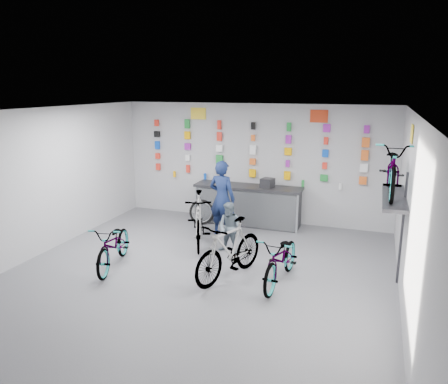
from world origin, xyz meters
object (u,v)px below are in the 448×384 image
at_px(bike_left, 114,245).
at_px(bike_center, 229,250).
at_px(clerk, 222,198).
at_px(bike_service, 199,219).
at_px(customer, 230,228).
at_px(counter, 248,206).
at_px(bike_right, 282,259).

bearing_deg(bike_left, bike_center, -7.78).
bearing_deg(clerk, bike_service, 81.27).
bearing_deg(clerk, customer, 128.16).
bearing_deg(bike_service, clerk, 49.63).
distance_m(counter, customer, 1.99).
distance_m(bike_left, bike_center, 2.27).
xyz_separation_m(bike_center, clerk, (-0.93, 2.20, 0.34)).
bearing_deg(clerk, counter, -98.85).
bearing_deg(bike_service, customer, -38.04).
height_order(counter, bike_center, bike_center).
bearing_deg(counter, bike_center, -79.46).
distance_m(counter, bike_left, 3.82).
relative_size(counter, bike_service, 1.41).
bearing_deg(clerk, bike_left, 72.00).
xyz_separation_m(bike_left, bike_service, (1.06, 1.70, 0.13)).
xyz_separation_m(counter, clerk, (-0.34, -0.98, 0.40)).
xyz_separation_m(bike_service, clerk, (0.26, 0.77, 0.31)).
height_order(bike_service, clerk, clerk).
bearing_deg(bike_left, clerk, 47.30).
relative_size(bike_left, clerk, 0.96).
relative_size(bike_service, customer, 1.78).
xyz_separation_m(counter, bike_center, (0.59, -3.18, 0.06)).
distance_m(bike_right, clerk, 2.85).
bearing_deg(counter, customer, -84.38).
bearing_deg(bike_center, bike_service, 150.54).
xyz_separation_m(bike_right, customer, (-1.33, 1.10, 0.08)).
bearing_deg(customer, bike_service, 174.02).
bearing_deg(bike_service, counter, 49.56).
bearing_deg(counter, clerk, -109.13).
bearing_deg(bike_center, clerk, 133.62).
relative_size(bike_right, customer, 1.61).
distance_m(bike_center, clerk, 2.41).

